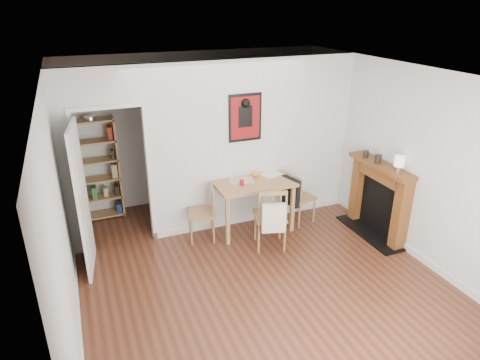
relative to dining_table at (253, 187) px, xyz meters
name	(u,v)px	position (x,y,z in m)	size (l,w,h in m)	color
ground	(255,271)	(-0.43, -1.10, -0.72)	(5.20, 5.20, 0.00)	#542B1B
room_shell	(226,149)	(-0.34, 0.24, 0.58)	(5.20, 5.20, 5.20)	beige
dining_table	(253,187)	(0.00, 0.00, 0.00)	(1.20, 0.76, 0.82)	#A3824C
chair_left	(202,214)	(-0.84, -0.02, -0.29)	(0.52, 0.52, 0.85)	#8A6040
chair_right	(299,197)	(0.78, -0.10, -0.27)	(0.57, 0.52, 0.86)	#8A6040
chair_front	(270,216)	(0.02, -0.59, -0.23)	(0.60, 0.64, 0.97)	#8A6040
bookshelf	(97,170)	(-2.18, 1.30, 0.12)	(0.71, 0.28, 1.69)	#A3824C
fireplace	(379,197)	(1.72, -0.85, -0.10)	(0.45, 1.25, 1.16)	brown
red_glass	(242,183)	(-0.22, -0.09, 0.14)	(0.07, 0.07, 0.09)	maroon
orange_fruit	(255,174)	(0.10, 0.13, 0.14)	(0.08, 0.08, 0.08)	orange
placemat	(242,180)	(-0.15, 0.08, 0.10)	(0.36, 0.27, 0.00)	beige
notebook	(271,174)	(0.37, 0.12, 0.11)	(0.31, 0.23, 0.02)	silver
mantel_lamp	(399,162)	(1.68, -1.19, 0.58)	(0.15, 0.15, 0.23)	silver
ceramic_jar_a	(378,159)	(1.66, -0.79, 0.50)	(0.10, 0.10, 0.12)	black
ceramic_jar_b	(366,154)	(1.63, -0.54, 0.50)	(0.09, 0.09, 0.11)	black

